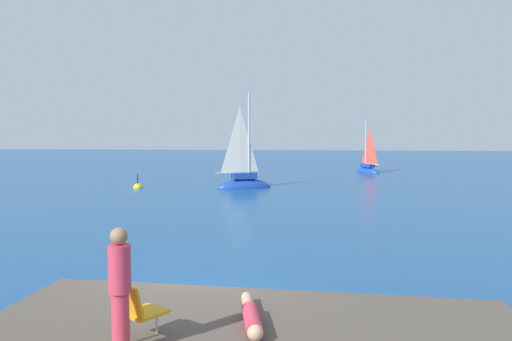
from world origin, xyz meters
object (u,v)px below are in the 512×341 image
Objects in this scene: sailboat_near at (244,182)px; beach_chair at (138,308)px; sailboat_far at (368,169)px; person_standing at (120,287)px; marker_buoy at (138,188)px; person_sunbather at (251,317)px.

sailboat_near is 24.90m from beach_chair.
sailboat_near reaches higher than sailboat_far.
person_standing is 1.43× the size of marker_buoy.
sailboat_far reaches higher than marker_buoy.
beach_chair is at bearing 130.04° from sailboat_far.
sailboat_near is 25.37m from person_standing.
sailboat_far is 4.29× the size of marker_buoy.
sailboat_near is 5.61× the size of marker_buoy.
person_sunbather is (-5.94, -36.55, 0.57)m from sailboat_far.
sailboat_near is 24.30m from person_sunbather.
marker_buoy is at bearing 163.82° from sailboat_near.
beach_chair is (1.44, -24.84, 0.82)m from sailboat_near.
beach_chair is at bearing -107.74° from sailboat_near.
sailboat_far is at bearing 33.48° from sailboat_near.
sailboat_near is 6.45m from marker_buoy.
sailboat_near is 3.62× the size of person_sunbather.
person_standing reaches higher than marker_buoy.
person_sunbather is 25.37m from marker_buoy.
sailboat_near reaches higher than person_sunbather.
person_standing reaches higher than beach_chair.
sailboat_far is 38.01m from beach_chair.
sailboat_far is 20.03m from marker_buoy.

